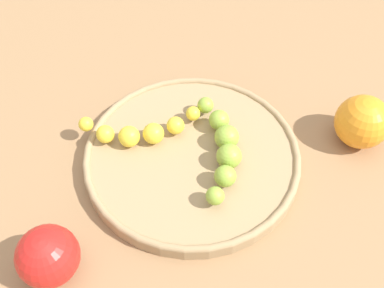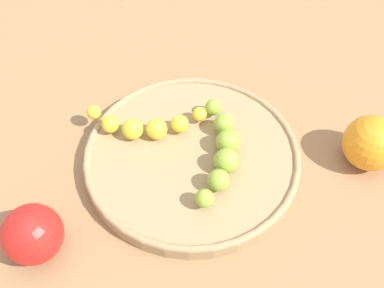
{
  "view_description": "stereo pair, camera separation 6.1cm",
  "coord_description": "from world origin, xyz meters",
  "px_view_note": "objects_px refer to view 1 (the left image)",
  "views": [
    {
      "loc": [
        0.1,
        -0.37,
        0.52
      ],
      "look_at": [
        0.0,
        0.0,
        0.04
      ],
      "focal_mm": 43.17,
      "sensor_mm": 36.0,
      "label": 1
    },
    {
      "loc": [
        0.16,
        -0.35,
        0.52
      ],
      "look_at": [
        0.0,
        0.0,
        0.04
      ],
      "focal_mm": 43.17,
      "sensor_mm": 36.0,
      "label": 2
    }
  ],
  "objects_px": {
    "banana_yellow": "(141,131)",
    "orange_fruit": "(362,122)",
    "banana_green": "(223,147)",
    "fruit_bowl": "(192,156)",
    "apple_red": "(48,256)"
  },
  "relations": [
    {
      "from": "banana_yellow",
      "to": "orange_fruit",
      "type": "relative_size",
      "value": 2.11
    },
    {
      "from": "banana_green",
      "to": "orange_fruit",
      "type": "relative_size",
      "value": 2.24
    },
    {
      "from": "fruit_bowl",
      "to": "banana_yellow",
      "type": "distance_m",
      "value": 0.08
    },
    {
      "from": "banana_yellow",
      "to": "apple_red",
      "type": "xyz_separation_m",
      "value": [
        -0.04,
        -0.2,
        0.0
      ]
    },
    {
      "from": "orange_fruit",
      "to": "apple_red",
      "type": "relative_size",
      "value": 1.06
    },
    {
      "from": "orange_fruit",
      "to": "fruit_bowl",
      "type": "bearing_deg",
      "value": -155.7
    },
    {
      "from": "fruit_bowl",
      "to": "banana_yellow",
      "type": "height_order",
      "value": "banana_yellow"
    },
    {
      "from": "banana_yellow",
      "to": "orange_fruit",
      "type": "height_order",
      "value": "orange_fruit"
    },
    {
      "from": "apple_red",
      "to": "orange_fruit",
      "type": "bearing_deg",
      "value": 41.44
    },
    {
      "from": "banana_green",
      "to": "apple_red",
      "type": "distance_m",
      "value": 0.26
    },
    {
      "from": "banana_yellow",
      "to": "apple_red",
      "type": "distance_m",
      "value": 0.21
    },
    {
      "from": "banana_green",
      "to": "orange_fruit",
      "type": "height_order",
      "value": "orange_fruit"
    },
    {
      "from": "fruit_bowl",
      "to": "banana_yellow",
      "type": "bearing_deg",
      "value": 173.84
    },
    {
      "from": "banana_yellow",
      "to": "orange_fruit",
      "type": "bearing_deg",
      "value": 83.01
    },
    {
      "from": "banana_green",
      "to": "orange_fruit",
      "type": "xyz_separation_m",
      "value": [
        0.18,
        0.09,
        0.0
      ]
    }
  ]
}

